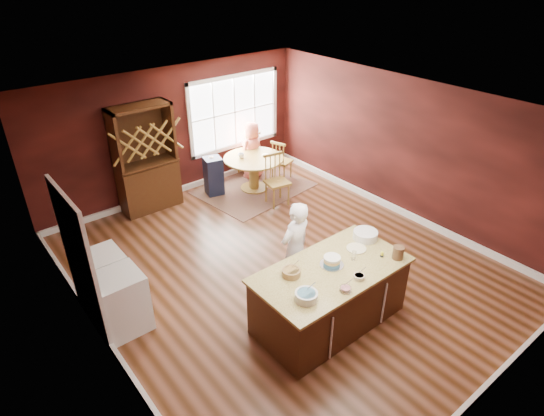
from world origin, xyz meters
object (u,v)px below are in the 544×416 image
(layer_cake, at_px, (332,261))
(dryer, at_px, (104,280))
(high_chair, at_px, (214,175))
(chair_south, at_px, (277,180))
(toddler, at_px, (215,159))
(washer, at_px, (122,302))
(chair_east, at_px, (282,159))
(chair_north, at_px, (248,153))
(baker, at_px, (295,249))
(seated_woman, at_px, (252,150))
(hutch, at_px, (146,159))
(dining_table, at_px, (254,167))
(kitchen_island, at_px, (329,296))

(layer_cake, xyz_separation_m, dryer, (-2.36, 2.28, -0.55))
(high_chair, bearing_deg, chair_south, -44.17)
(layer_cake, bearing_deg, toddler, 78.62)
(chair_south, xyz_separation_m, toddler, (-0.72, 1.19, 0.27))
(layer_cake, height_order, washer, layer_cake)
(chair_east, height_order, high_chair, chair_east)
(chair_north, relative_size, dryer, 1.20)
(baker, relative_size, seated_woman, 1.17)
(seated_woman, relative_size, washer, 1.49)
(layer_cake, xyz_separation_m, hutch, (-0.53, 4.58, 0.09))
(high_chair, bearing_deg, hutch, -179.65)
(dining_table, distance_m, seated_woman, 0.62)
(toddler, xyz_separation_m, hutch, (-1.39, 0.31, 0.27))
(kitchen_island, xyz_separation_m, dining_table, (1.67, 3.98, 0.10))
(high_chair, bearing_deg, baker, -89.77)
(dryer, bearing_deg, dining_table, 22.45)
(kitchen_island, bearing_deg, seated_woman, 65.91)
(layer_cake, bearing_deg, dining_table, 67.67)
(hutch, relative_size, washer, 2.41)
(chair_east, xyz_separation_m, toddler, (-1.56, 0.34, 0.33))
(washer, bearing_deg, chair_south, 20.03)
(hutch, bearing_deg, dining_table, -17.12)
(layer_cake, bearing_deg, kitchen_island, -134.01)
(baker, distance_m, toddler, 3.63)
(kitchen_island, relative_size, chair_south, 2.00)
(baker, bearing_deg, kitchen_island, 78.94)
(dining_table, distance_m, chair_south, 0.85)
(baker, bearing_deg, hutch, -89.27)
(kitchen_island, height_order, chair_east, chair_east)
(chair_south, bearing_deg, chair_north, 85.75)
(kitchen_island, xyz_separation_m, high_chair, (0.86, 4.34, -0.00))
(dining_table, distance_m, chair_east, 0.81)
(chair_east, bearing_deg, kitchen_island, 129.00)
(high_chair, bearing_deg, dryer, -134.67)
(chair_north, height_order, dryer, chair_north)
(dining_table, xyz_separation_m, hutch, (-2.14, 0.66, 0.54))
(chair_east, bearing_deg, chair_north, 12.44)
(layer_cake, relative_size, washer, 0.36)
(toddler, bearing_deg, seated_woman, 8.17)
(dining_table, xyz_separation_m, chair_north, (0.38, 0.72, -0.01))
(kitchen_island, height_order, toddler, toddler)
(baker, xyz_separation_m, chair_north, (1.99, 3.89, -0.25))
(chair_south, relative_size, hutch, 0.50)
(layer_cake, distance_m, hutch, 4.61)
(kitchen_island, xyz_separation_m, chair_south, (1.63, 3.13, 0.10))
(chair_north, bearing_deg, washer, 26.65)
(kitchen_island, height_order, baker, baker)
(baker, height_order, hutch, hutch)
(toddler, height_order, washer, toddler)
(washer, bearing_deg, dryer, 90.00)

